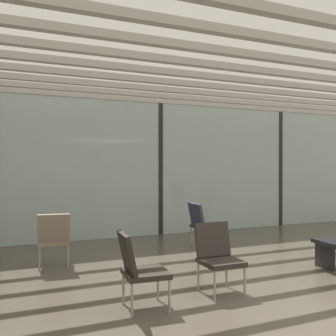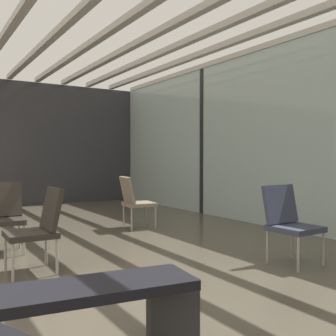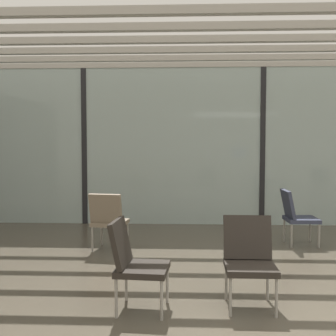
{
  "view_description": "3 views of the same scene",
  "coord_description": "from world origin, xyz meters",
  "px_view_note": "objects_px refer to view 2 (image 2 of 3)",
  "views": [
    {
      "loc": [
        -3.36,
        -3.08,
        1.61
      ],
      "look_at": [
        -0.87,
        2.7,
        1.57
      ],
      "focal_mm": 40.77,
      "sensor_mm": 36.0,
      "label": 1
    },
    {
      "loc": [
        3.31,
        0.1,
        1.18
      ],
      "look_at": [
        -0.4,
        2.39,
        1.07
      ],
      "focal_mm": 42.53,
      "sensor_mm": 36.0,
      "label": 2
    },
    {
      "loc": [
        -1.5,
        -2.91,
        1.6
      ],
      "look_at": [
        -1.87,
        5.76,
        1.08
      ],
      "focal_mm": 44.02,
      "sensor_mm": 36.0,
      "label": 3
    }
  ],
  "objects_px": {
    "lounge_chair_2": "(39,224)",
    "lounge_chair_4": "(134,199)",
    "lounge_chair_0": "(3,213)",
    "waiting_bench": "(64,307)",
    "lounge_chair_5": "(289,219)"
  },
  "relations": [
    {
      "from": "lounge_chair_2",
      "to": "lounge_chair_4",
      "type": "height_order",
      "value": "same"
    },
    {
      "from": "lounge_chair_2",
      "to": "lounge_chair_4",
      "type": "relative_size",
      "value": 1.0
    },
    {
      "from": "lounge_chair_0",
      "to": "waiting_bench",
      "type": "xyz_separation_m",
      "value": [
        3.16,
        -0.2,
        -0.13
      ]
    },
    {
      "from": "lounge_chair_0",
      "to": "waiting_bench",
      "type": "distance_m",
      "value": 3.17
    },
    {
      "from": "lounge_chair_0",
      "to": "waiting_bench",
      "type": "relative_size",
      "value": 0.52
    },
    {
      "from": "lounge_chair_4",
      "to": "lounge_chair_5",
      "type": "relative_size",
      "value": 1.0
    },
    {
      "from": "lounge_chair_5",
      "to": "waiting_bench",
      "type": "distance_m",
      "value": 2.99
    },
    {
      "from": "lounge_chair_0",
      "to": "lounge_chair_5",
      "type": "bearing_deg",
      "value": -35.83
    },
    {
      "from": "lounge_chair_5",
      "to": "waiting_bench",
      "type": "bearing_deg",
      "value": -163.64
    },
    {
      "from": "lounge_chair_0",
      "to": "lounge_chair_2",
      "type": "height_order",
      "value": "same"
    },
    {
      "from": "lounge_chair_0",
      "to": "lounge_chair_5",
      "type": "height_order",
      "value": "same"
    },
    {
      "from": "lounge_chair_4",
      "to": "lounge_chair_0",
      "type": "bearing_deg",
      "value": 114.49
    },
    {
      "from": "lounge_chair_4",
      "to": "waiting_bench",
      "type": "height_order",
      "value": "lounge_chair_4"
    },
    {
      "from": "lounge_chair_4",
      "to": "lounge_chair_5",
      "type": "height_order",
      "value": "same"
    },
    {
      "from": "lounge_chair_0",
      "to": "lounge_chair_4",
      "type": "relative_size",
      "value": 1.0
    }
  ]
}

